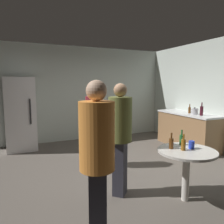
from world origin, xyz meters
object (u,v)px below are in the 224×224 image
beer_bottle_on_counter (190,110)px  beer_bottle_green (182,139)px  foreground_table (187,157)px  beer_bottle_brown (171,143)px  person_in_olive_shirt (120,131)px  person_in_maroon_shirt (94,121)px  kettle (195,111)px  beer_bottle_amber (183,144)px  person_in_orange_shirt (97,154)px  plastic_cup_blue (192,145)px  wine_bottle_on_counter (202,111)px  refrigerator (21,114)px

beer_bottle_on_counter → beer_bottle_green: (-1.80, -1.75, -0.17)m
foreground_table → beer_bottle_brown: (-0.16, 0.14, 0.19)m
foreground_table → person_in_olive_shirt: (-0.77, 0.53, 0.33)m
beer_bottle_green → person_in_maroon_shirt: person_in_maroon_shirt is taller
kettle → beer_bottle_on_counter: (0.05, 0.23, 0.01)m
foreground_table → beer_bottle_amber: 0.20m
beer_bottle_on_counter → person_in_orange_shirt: 4.09m
plastic_cup_blue → beer_bottle_amber: bearing=-175.3°
beer_bottle_on_counter → person_in_maroon_shirt: 2.66m
wine_bottle_on_counter → foreground_table: bearing=-140.4°
refrigerator → plastic_cup_blue: bearing=-58.7°
beer_bottle_green → person_in_orange_shirt: (-1.55, -0.58, 0.16)m
beer_bottle_green → kettle: bearing=40.9°
wine_bottle_on_counter → kettle: bearing=87.1°
person_in_olive_shirt → beer_bottle_brown: bearing=10.3°
beer_bottle_brown → person_in_maroon_shirt: person_in_maroon_shirt is taller
kettle → plastic_cup_blue: size_ratio=2.22×
kettle → person_in_maroon_shirt: size_ratio=0.15×
refrigerator → person_in_olive_shirt: 3.26m
kettle → beer_bottle_green: bearing=-139.1°
wine_bottle_on_counter → person_in_maroon_shirt: 2.60m
refrigerator → kettle: size_ratio=7.38×
person_in_maroon_shirt → beer_bottle_green: bearing=37.4°
refrigerator → person_in_olive_shirt: bearing=-67.3°
person_in_maroon_shirt → wine_bottle_on_counter: bearing=93.4°
kettle → person_in_maroon_shirt: (-2.60, -0.02, -0.05)m
refrigerator → beer_bottle_brown: bearing=-61.2°
person_in_maroon_shirt → person_in_olive_shirt: person_in_olive_shirt is taller
foreground_table → refrigerator: bearing=119.8°
beer_bottle_amber → person_in_orange_shirt: bearing=-165.3°
beer_bottle_green → person_in_olive_shirt: 0.94m
foreground_table → person_in_maroon_shirt: 1.91m
foreground_table → person_in_olive_shirt: person_in_olive_shirt is taller
wine_bottle_on_counter → beer_bottle_amber: bearing=-141.5°
kettle → beer_bottle_amber: (-1.91, -1.74, -0.15)m
foreground_table → beer_bottle_amber: bearing=161.9°
wine_bottle_on_counter → person_in_olive_shirt: 2.80m
wine_bottle_on_counter → beer_bottle_green: bearing=-143.3°
beer_bottle_on_counter → beer_bottle_amber: size_ratio=1.00×
kettle → foreground_table: bearing=-136.7°
refrigerator → person_in_orange_shirt: (0.58, -3.89, 0.08)m
kettle → beer_bottle_brown: 2.59m
refrigerator → person_in_maroon_shirt: bearing=-54.5°
kettle → plastic_cup_blue: (-1.75, -1.72, -0.18)m
foreground_table → beer_bottle_amber: (-0.05, 0.02, 0.19)m
wine_bottle_on_counter → plastic_cup_blue: wine_bottle_on_counter is taller
beer_bottle_on_counter → person_in_orange_shirt: (-3.36, -2.33, -0.00)m
person_in_orange_shirt → beer_bottle_green: bearing=39.1°
kettle → wine_bottle_on_counter: bearing=-92.9°
kettle → person_in_olive_shirt: 2.90m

